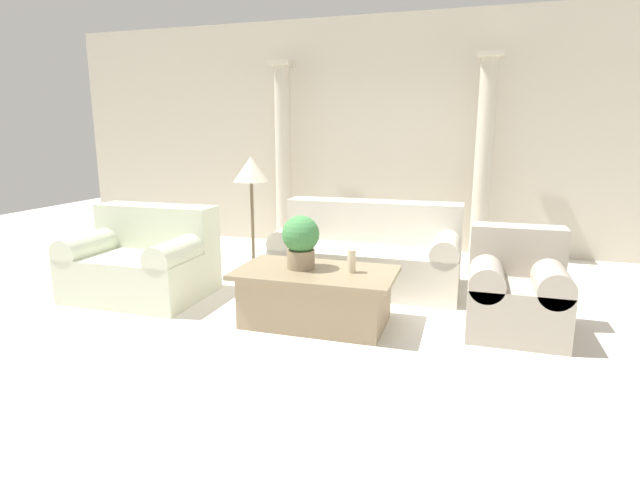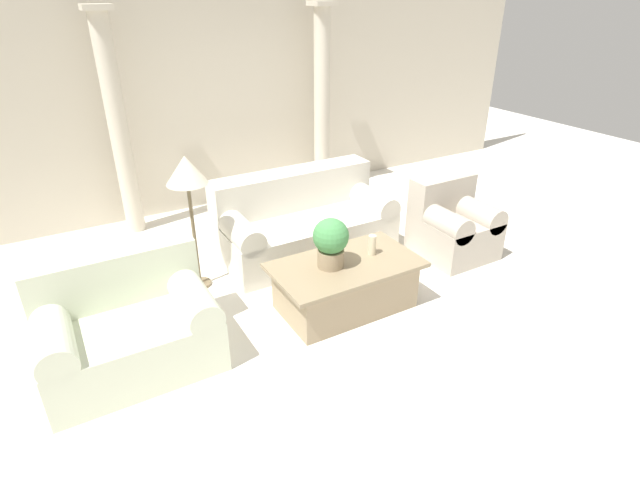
# 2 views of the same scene
# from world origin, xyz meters

# --- Properties ---
(ground_plane) EXTENTS (16.00, 16.00, 0.00)m
(ground_plane) POSITION_xyz_m (0.00, 0.00, 0.00)
(ground_plane) COLOR silver
(wall_back) EXTENTS (10.00, 0.06, 3.20)m
(wall_back) POSITION_xyz_m (0.00, 2.71, 1.60)
(wall_back) COLOR beige
(wall_back) RESTS_ON ground_plane
(sofa_long) EXTENTS (1.93, 0.97, 0.89)m
(sofa_long) POSITION_xyz_m (0.09, 0.79, 0.36)
(sofa_long) COLOR beige
(sofa_long) RESTS_ON ground_plane
(loveseat) EXTENTS (1.30, 0.97, 0.89)m
(loveseat) POSITION_xyz_m (-2.04, -0.19, 0.37)
(loveseat) COLOR beige
(loveseat) RESTS_ON ground_plane
(coffee_table) EXTENTS (1.37, 0.78, 0.48)m
(coffee_table) POSITION_xyz_m (-0.12, -0.44, 0.24)
(coffee_table) COLOR #998466
(coffee_table) RESTS_ON ground_plane
(potted_plant) EXTENTS (0.32, 0.32, 0.47)m
(potted_plant) POSITION_xyz_m (-0.27, -0.41, 0.73)
(potted_plant) COLOR #937F60
(potted_plant) RESTS_ON coffee_table
(pillar_candle) EXTENTS (0.07, 0.07, 0.20)m
(pillar_candle) POSITION_xyz_m (0.19, -0.42, 0.58)
(pillar_candle) COLOR beige
(pillar_candle) RESTS_ON coffee_table
(floor_lamp) EXTENTS (0.39, 0.39, 1.38)m
(floor_lamp) POSITION_xyz_m (-1.20, 0.63, 1.18)
(floor_lamp) COLOR brown
(floor_lamp) RESTS_ON ground_plane
(column_left) EXTENTS (0.31, 0.31, 2.60)m
(column_left) POSITION_xyz_m (-1.48, 2.34, 1.33)
(column_left) COLOR beige
(column_left) RESTS_ON ground_plane
(column_right) EXTENTS (0.31, 0.31, 2.60)m
(column_right) POSITION_xyz_m (1.24, 2.34, 1.33)
(column_right) COLOR beige
(column_right) RESTS_ON ground_plane
(armchair) EXTENTS (0.77, 0.79, 0.86)m
(armchair) POSITION_xyz_m (1.53, -0.11, 0.37)
(armchair) COLOR #ADA393
(armchair) RESTS_ON ground_plane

